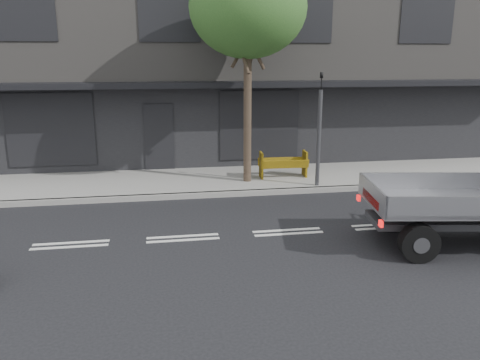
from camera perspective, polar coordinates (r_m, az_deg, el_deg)
name	(u,v)px	position (r m, az deg, el deg)	size (l,w,h in m)	color
ground	(183,238)	(10.54, -6.97, -7.08)	(80.00, 80.00, 0.00)	black
sidewalk	(176,182)	(14.99, -7.76, -0.24)	(32.00, 3.20, 0.15)	gray
kerb	(178,196)	(13.45, -7.56, -1.95)	(32.00, 0.20, 0.15)	gray
building_main	(169,56)	(21.10, -8.70, 14.75)	(26.00, 10.00, 8.00)	slate
street_tree	(248,8)	(14.29, 0.97, 20.21)	(3.40, 3.40, 6.74)	#382B21
traffic_light_pole	(319,136)	(14.08, 9.60, 5.30)	(0.12, 0.12, 3.50)	#2D2D30
construction_barrier	(285,165)	(14.96, 5.50, 1.81)	(1.55, 0.62, 0.87)	#E7AE0C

